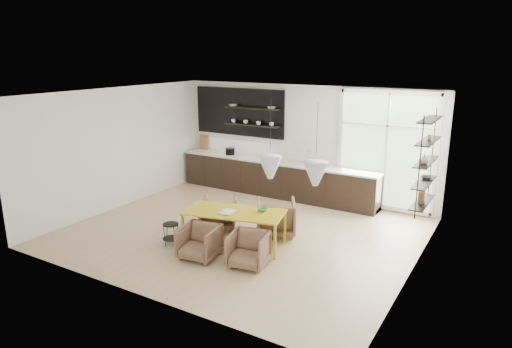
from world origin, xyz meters
The scene contains 11 objects.
room centered at (0.58, 1.10, 1.46)m, with size 7.02×6.01×2.91m.
kitchen_run centered at (-0.69, 2.69, 0.60)m, with size 5.54×0.69×2.75m.
right_shelving centered at (3.36, 1.17, 1.65)m, with size 0.26×1.22×1.90m.
dining_table centered at (0.23, -0.63, 0.66)m, with size 2.08×1.30×0.71m.
armchair_back_left centered at (-0.57, -0.01, 0.33)m, with size 0.70×0.73×0.66m, color brown.
armchair_back_right centered at (0.65, 0.30, 0.37)m, with size 0.79×0.81×0.74m, color brown.
armchair_front_left centered at (-0.01, -1.44, 0.31)m, with size 0.67×0.69×0.63m, color brown.
armchair_front_right centered at (0.94, -1.26, 0.31)m, with size 0.66×0.68×0.62m, color brown.
wire_stool centered at (-0.88, -1.23, 0.27)m, with size 0.34×0.34×0.43m.
table_book centered at (0.05, -0.78, 0.72)m, with size 0.24×0.33×0.03m, color white.
table_bowl centered at (0.70, -0.36, 0.73)m, with size 0.19×0.19×0.06m, color #4D7641.
Camera 1 is at (4.86, -7.60, 3.70)m, focal length 32.00 mm.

